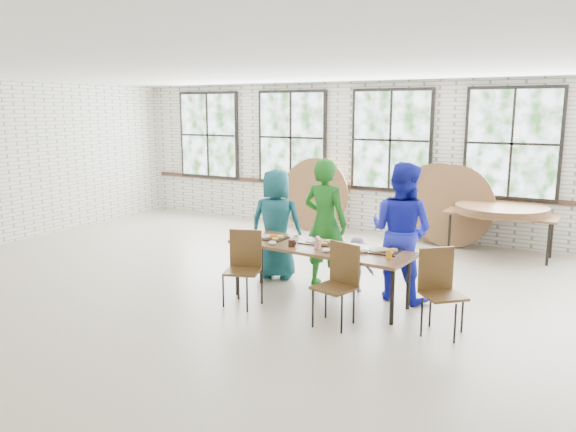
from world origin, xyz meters
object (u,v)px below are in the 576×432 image
Objects in this scene: dining_table at (320,250)px; chair_near_right at (339,277)px; chair_near_left at (244,261)px; storage_table at (501,216)px.

chair_near_right is at bearing -42.19° from dining_table.
chair_near_left is 1.00× the size of chair_near_right.
chair_near_right reaches higher than dining_table.
chair_near_right is at bearing -102.78° from storage_table.
chair_near_left and chair_near_right have the same top height.
dining_table is 0.98m from chair_near_left.
storage_table is at bearing 39.40° from chair_near_left.
chair_near_right is (0.53, -0.56, -0.13)m from dining_table.
storage_table is (1.62, 3.60, -0.00)m from dining_table.
chair_near_right is 0.52× the size of storage_table.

